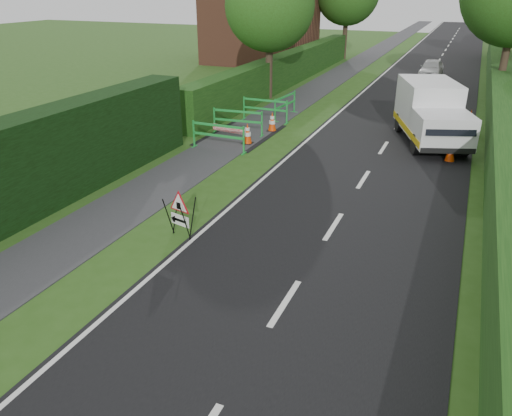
# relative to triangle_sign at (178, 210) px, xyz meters

# --- Properties ---
(ground) EXTENTS (120.00, 120.00, 0.00)m
(ground) POSITION_rel_triangle_sign_xyz_m (0.72, -2.58, -0.69)
(ground) COLOR #284D16
(ground) RESTS_ON ground
(road_surface) EXTENTS (6.00, 90.00, 0.02)m
(road_surface) POSITION_rel_triangle_sign_xyz_m (3.22, 32.42, -0.69)
(road_surface) COLOR black
(road_surface) RESTS_ON ground
(footpath) EXTENTS (2.00, 90.00, 0.02)m
(footpath) POSITION_rel_triangle_sign_xyz_m (-2.28, 32.42, -0.68)
(footpath) COLOR #2D2D30
(footpath) RESTS_ON ground
(hedge_west_far) EXTENTS (1.00, 24.00, 1.80)m
(hedge_west_far) POSITION_rel_triangle_sign_xyz_m (-4.28, 19.42, -0.69)
(hedge_west_far) COLOR #14380F
(hedge_west_far) RESTS_ON ground
(hedge_east) EXTENTS (1.20, 50.00, 1.50)m
(hedge_east) POSITION_rel_triangle_sign_xyz_m (7.22, 13.42, -0.69)
(hedge_east) COLOR #14380F
(hedge_east) RESTS_ON ground
(house_west) EXTENTS (7.50, 7.40, 7.88)m
(house_west) POSITION_rel_triangle_sign_xyz_m (-9.28, 27.42, 2.21)
(house_west) COLOR brown
(house_west) RESTS_ON ground
(tree_nw) EXTENTS (4.40, 4.40, 6.70)m
(tree_nw) POSITION_rel_triangle_sign_xyz_m (-3.88, 15.42, 3.79)
(tree_nw) COLOR #2D2116
(tree_nw) RESTS_ON ground
(tree_fe) EXTENTS (4.20, 4.20, 6.33)m
(tree_fe) POSITION_rel_triangle_sign_xyz_m (7.12, 35.42, 3.53)
(tree_fe) COLOR #2D2116
(tree_fe) RESTS_ON ground
(triangle_sign) EXTENTS (0.81, 0.81, 0.99)m
(triangle_sign) POSITION_rel_triangle_sign_xyz_m (0.00, 0.00, 0.00)
(triangle_sign) COLOR black
(triangle_sign) RESTS_ON ground
(works_van) EXTENTS (3.28, 5.05, 2.16)m
(works_van) POSITION_rel_triangle_sign_xyz_m (4.60, 10.43, 0.45)
(works_van) COLOR silver
(works_van) RESTS_ON ground
(traffic_cone_0) EXTENTS (0.38, 0.38, 0.79)m
(traffic_cone_0) POSITION_rel_triangle_sign_xyz_m (5.52, 8.27, -0.30)
(traffic_cone_0) COLOR black
(traffic_cone_0) RESTS_ON ground
(traffic_cone_1) EXTENTS (0.38, 0.38, 0.79)m
(traffic_cone_1) POSITION_rel_triangle_sign_xyz_m (5.59, 11.04, -0.30)
(traffic_cone_1) COLOR black
(traffic_cone_1) RESTS_ON ground
(traffic_cone_2) EXTENTS (0.38, 0.38, 0.79)m
(traffic_cone_2) POSITION_rel_triangle_sign_xyz_m (5.99, 13.06, -0.30)
(traffic_cone_2) COLOR black
(traffic_cone_2) RESTS_ON ground
(traffic_cone_3) EXTENTS (0.38, 0.38, 0.79)m
(traffic_cone_3) POSITION_rel_triangle_sign_xyz_m (-1.57, 7.48, -0.30)
(traffic_cone_3) COLOR black
(traffic_cone_3) RESTS_ON ground
(traffic_cone_4) EXTENTS (0.38, 0.38, 0.79)m
(traffic_cone_4) POSITION_rel_triangle_sign_xyz_m (-1.36, 9.46, -0.30)
(traffic_cone_4) COLOR black
(traffic_cone_4) RESTS_ON ground
(ped_barrier_0) EXTENTS (2.06, 0.38, 1.00)m
(ped_barrier_0) POSITION_rel_triangle_sign_xyz_m (-2.20, 6.33, -0.06)
(ped_barrier_0) COLOR green
(ped_barrier_0) RESTS_ON ground
(ped_barrier_1) EXTENTS (2.08, 0.51, 1.00)m
(ped_barrier_1) POSITION_rel_triangle_sign_xyz_m (-2.44, 8.50, -0.06)
(ped_barrier_1) COLOR green
(ped_barrier_1) RESTS_ON ground
(ped_barrier_2) EXTENTS (2.06, 0.37, 1.00)m
(ped_barrier_2) POSITION_rel_triangle_sign_xyz_m (-2.20, 10.78, -0.06)
(ped_barrier_2) COLOR green
(ped_barrier_2) RESTS_ON ground
(ped_barrier_3) EXTENTS (0.54, 2.08, 1.00)m
(ped_barrier_3) POSITION_rel_triangle_sign_xyz_m (-1.68, 11.85, -0.06)
(ped_barrier_3) COLOR green
(ped_barrier_3) RESTS_ON ground
(redwhite_plank) EXTENTS (1.49, 0.22, 0.25)m
(redwhite_plank) POSITION_rel_triangle_sign_xyz_m (-2.36, 7.58, -0.69)
(redwhite_plank) COLOR red
(redwhite_plank) RESTS_ON ground
(hatchback_car) EXTENTS (1.39, 3.26, 1.10)m
(hatchback_car) POSITION_rel_triangle_sign_xyz_m (3.32, 25.29, -0.14)
(hatchback_car) COLOR silver
(hatchback_car) RESTS_ON ground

